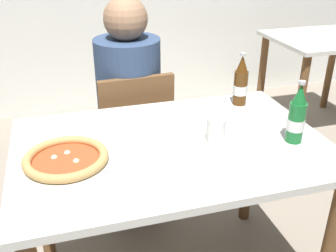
# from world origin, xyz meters

# --- Properties ---
(dining_table_main) EXTENTS (1.20, 0.80, 0.75)m
(dining_table_main) POSITION_xyz_m (0.00, 0.00, 0.64)
(dining_table_main) COLOR silver
(dining_table_main) RESTS_ON ground_plane
(chair_behind_table) EXTENTS (0.42, 0.42, 0.85)m
(chair_behind_table) POSITION_xyz_m (-0.03, 0.61, 0.48)
(chair_behind_table) COLOR brown
(chair_behind_table) RESTS_ON ground_plane
(diner_seated) EXTENTS (0.34, 0.34, 1.21)m
(diner_seated) POSITION_xyz_m (-0.04, 0.66, 0.58)
(diner_seated) COLOR #2D3342
(diner_seated) RESTS_ON ground_plane
(dining_table_background) EXTENTS (0.80, 0.70, 0.75)m
(dining_table_background) POSITION_xyz_m (1.62, 1.28, 0.59)
(dining_table_background) COLOR silver
(dining_table_background) RESTS_ON ground_plane
(pizza_margherita_near) EXTENTS (0.32, 0.32, 0.04)m
(pizza_margherita_near) POSITION_xyz_m (-0.40, -0.05, 0.77)
(pizza_margherita_near) COLOR white
(pizza_margherita_near) RESTS_ON dining_table_main
(beer_bottle_left) EXTENTS (0.07, 0.07, 0.25)m
(beer_bottle_left) POSITION_xyz_m (0.42, 0.28, 0.85)
(beer_bottle_left) COLOR #512D0F
(beer_bottle_left) RESTS_ON dining_table_main
(beer_bottle_center) EXTENTS (0.07, 0.07, 0.25)m
(beer_bottle_center) POSITION_xyz_m (0.46, -0.11, 0.85)
(beer_bottle_center) COLOR #196B2D
(beer_bottle_center) RESTS_ON dining_table_main
(napkin_with_cutlery) EXTENTS (0.22, 0.22, 0.01)m
(napkin_with_cutlery) POSITION_xyz_m (0.29, -0.19, 0.75)
(napkin_with_cutlery) COLOR white
(napkin_with_cutlery) RESTS_ON dining_table_main
(paper_cup) EXTENTS (0.07, 0.07, 0.09)m
(paper_cup) POSITION_xyz_m (0.17, -0.03, 0.80)
(paper_cup) COLOR white
(paper_cup) RESTS_ON dining_table_main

